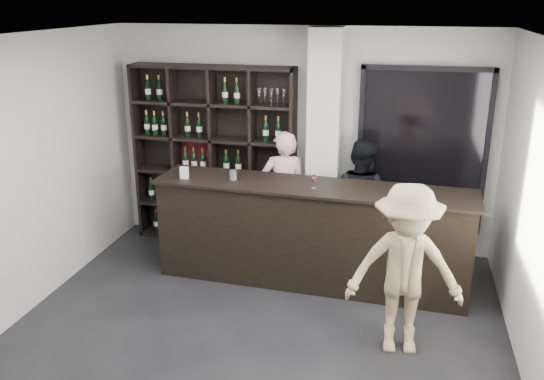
% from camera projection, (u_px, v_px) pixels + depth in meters
% --- Properties ---
extents(floor, '(5.00, 5.50, 0.01)m').
position_uv_depth(floor, '(246.00, 353.00, 5.52)').
color(floor, black).
rests_on(floor, ground).
extents(wine_shelf, '(2.20, 0.35, 2.40)m').
position_uv_depth(wine_shelf, '(214.00, 156.00, 7.75)').
color(wine_shelf, black).
rests_on(wine_shelf, floor).
extents(structural_column, '(0.40, 0.40, 2.90)m').
position_uv_depth(structural_column, '(324.00, 146.00, 7.26)').
color(structural_column, silver).
rests_on(structural_column, floor).
extents(glass_panel, '(1.60, 0.08, 2.10)m').
position_uv_depth(glass_panel, '(421.00, 151.00, 7.21)').
color(glass_panel, black).
rests_on(glass_panel, floor).
extents(tasting_counter, '(3.66, 0.75, 1.21)m').
position_uv_depth(tasting_counter, '(311.00, 234.00, 6.70)').
color(tasting_counter, black).
rests_on(tasting_counter, floor).
extents(taster_pink, '(0.67, 0.52, 1.63)m').
position_uv_depth(taster_pink, '(284.00, 192.00, 7.50)').
color(taster_pink, beige).
rests_on(taster_pink, floor).
extents(taster_black, '(0.95, 0.86, 1.58)m').
position_uv_depth(taster_black, '(360.00, 200.00, 7.30)').
color(taster_black, black).
rests_on(taster_black, floor).
extents(customer, '(1.15, 0.75, 1.68)m').
position_uv_depth(customer, '(405.00, 270.00, 5.31)').
color(customer, tan).
rests_on(customer, floor).
extents(wine_glass, '(0.09, 0.09, 0.18)m').
position_uv_depth(wine_glass, '(314.00, 181.00, 6.37)').
color(wine_glass, white).
rests_on(wine_glass, tasting_counter).
extents(spit_cup, '(0.10, 0.10, 0.11)m').
position_uv_depth(spit_cup, '(233.00, 175.00, 6.69)').
color(spit_cup, '#9BACBC').
rests_on(spit_cup, tasting_counter).
extents(napkin_stack, '(0.12, 0.12, 0.02)m').
position_uv_depth(napkin_stack, '(421.00, 191.00, 6.30)').
color(napkin_stack, white).
rests_on(napkin_stack, tasting_counter).
extents(card_stand, '(0.10, 0.05, 0.14)m').
position_uv_depth(card_stand, '(184.00, 173.00, 6.72)').
color(card_stand, white).
rests_on(card_stand, tasting_counter).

